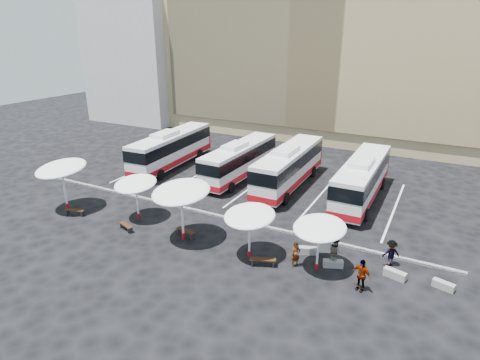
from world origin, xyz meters
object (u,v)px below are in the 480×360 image
at_px(wood_bench_3, 263,260).
at_px(wood_bench_2, 186,232).
at_px(bus_1, 240,159).
at_px(sunshade_0, 61,169).
at_px(bus_3, 362,178).
at_px(wood_bench_0, 75,211).
at_px(passenger_2, 361,275).
at_px(sunshade_2, 181,192).
at_px(passenger_0, 296,255).
at_px(conc_bench_1, 333,264).
at_px(passenger_1, 335,252).
at_px(conc_bench_2, 395,274).
at_px(sunshade_3, 250,216).
at_px(wood_bench_1, 126,226).
at_px(conc_bench_3, 443,285).
at_px(passenger_3, 391,253).
at_px(sunshade_4, 320,228).
at_px(bus_0, 172,148).
at_px(sunshade_1, 136,184).
at_px(bus_2, 289,166).
at_px(conc_bench_0, 309,251).

bearing_deg(wood_bench_3, wood_bench_2, 171.73).
relative_size(bus_1, wood_bench_3, 6.98).
bearing_deg(sunshade_0, bus_3, 32.19).
xyz_separation_m(wood_bench_0, passenger_2, (21.04, 0.52, 0.57)).
distance_m(sunshade_2, passenger_0, 8.23).
height_order(sunshade_2, conc_bench_1, sunshade_2).
xyz_separation_m(passenger_0, passenger_1, (2.02, 1.22, 0.11)).
relative_size(conc_bench_2, passenger_2, 0.66).
relative_size(sunshade_2, sunshade_3, 1.28).
height_order(wood_bench_1, passenger_1, passenger_1).
relative_size(conc_bench_3, passenger_0, 0.71).
bearing_deg(bus_1, passenger_1, -40.74).
relative_size(wood_bench_0, passenger_3, 0.94).
distance_m(bus_3, wood_bench_1, 18.76).
relative_size(bus_1, conc_bench_2, 9.03).
bearing_deg(bus_3, conc_bench_1, -85.93).
relative_size(bus_3, conc_bench_3, 10.44).
bearing_deg(sunshade_4, conc_bench_3, 11.18).
distance_m(sunshade_2, conc_bench_1, 10.38).
bearing_deg(passenger_2, conc_bench_2, 73.40).
relative_size(sunshade_4, passenger_2, 1.95).
relative_size(sunshade_4, conc_bench_2, 2.95).
bearing_deg(conc_bench_1, bus_0, 151.03).
xyz_separation_m(sunshade_1, wood_bench_1, (0.55, -1.92, -2.40)).
bearing_deg(wood_bench_0, sunshade_4, 4.50).
bearing_deg(bus_3, sunshade_3, -108.67).
xyz_separation_m(bus_0, passenger_2, (21.69, -12.54, -0.99)).
height_order(wood_bench_0, conc_bench_2, wood_bench_0).
bearing_deg(wood_bench_0, passenger_1, 6.97).
bearing_deg(passenger_2, sunshade_2, -161.99).
bearing_deg(conc_bench_1, wood_bench_0, -173.78).
distance_m(sunshade_1, passenger_2, 16.65).
bearing_deg(bus_2, passenger_2, -55.25).
bearing_deg(passenger_1, bus_1, 3.65).
relative_size(bus_3, passenger_0, 7.45).
distance_m(bus_3, sunshade_2, 15.33).
height_order(bus_1, bus_2, bus_2).
xyz_separation_m(sunshade_4, wood_bench_2, (-9.04, -0.29, -2.31)).
distance_m(wood_bench_2, conc_bench_0, 8.26).
bearing_deg(sunshade_1, wood_bench_2, -8.74).
bearing_deg(passenger_2, sunshade_3, -163.55).
height_order(wood_bench_3, conc_bench_2, wood_bench_3).
height_order(conc_bench_1, conc_bench_3, conc_bench_1).
height_order(wood_bench_0, passenger_0, passenger_0).
bearing_deg(passenger_0, conc_bench_3, -40.14).
bearing_deg(bus_1, sunshade_4, -45.01).
bearing_deg(wood_bench_2, conc_bench_1, 5.45).
bearing_deg(conc_bench_0, sunshade_2, -165.80).
height_order(bus_1, passenger_2, bus_1).
bearing_deg(wood_bench_1, sunshade_2, 11.11).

